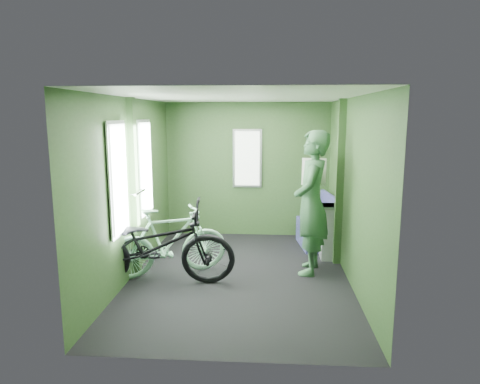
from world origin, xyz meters
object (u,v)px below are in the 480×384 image
at_px(waste_box, 329,232).
at_px(bench_seat, 316,231).
at_px(bicycle_mint, 170,276).
at_px(passenger, 311,203).
at_px(bicycle_black, 156,284).

relative_size(waste_box, bench_seat, 0.92).
height_order(bicycle_mint, passenger, passenger).
bearing_deg(bench_seat, waste_box, -85.95).
bearing_deg(waste_box, bicycle_mint, -157.83).
distance_m(bicycle_mint, waste_box, 2.38).
bearing_deg(passenger, bicycle_mint, -70.99).
relative_size(bicycle_black, bicycle_mint, 1.25).
relative_size(bicycle_mint, bench_seat, 1.81).
bearing_deg(waste_box, passenger, -119.14).
distance_m(passenger, waste_box, 0.87).
height_order(bicycle_black, waste_box, waste_box).
bearing_deg(bicycle_black, passenger, -77.01).
xyz_separation_m(bicycle_mint, bench_seat, (2.06, 1.45, 0.25)).
height_order(passenger, waste_box, passenger).
relative_size(passenger, waste_box, 2.37).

